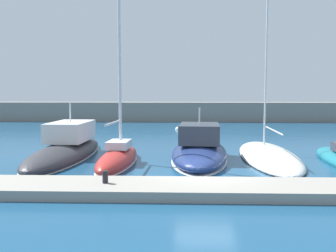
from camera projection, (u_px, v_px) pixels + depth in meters
ground_plane at (205, 179)px, 14.75m from camera, size 120.00×120.00×0.00m
dock_pier at (210, 189)px, 12.57m from camera, size 20.34×2.26×0.36m
breakwater_seawall at (189, 112)px, 45.04m from camera, size 108.00×3.44×2.40m
motorboat_charcoal_nearest at (67, 149)px, 19.87m from camera, size 2.78×10.21×3.42m
sailboat_red_second at (118, 157)px, 17.77m from camera, size 1.91×6.31×9.84m
motorboat_navy_third at (199, 150)px, 19.33m from camera, size 3.57×8.96×3.11m
sailboat_white_fourth at (268, 156)px, 19.53m from camera, size 3.41×10.06×16.79m
mooring_buoy_white at (178, 130)px, 34.72m from camera, size 0.54×0.54×0.54m
mooring_buoy_orange at (207, 136)px, 29.64m from camera, size 0.77×0.77×0.77m
dock_bollard at (105, 177)px, 12.66m from camera, size 0.20×0.20×0.44m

